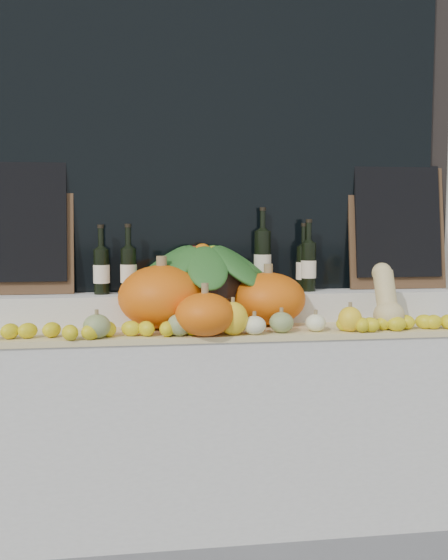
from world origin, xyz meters
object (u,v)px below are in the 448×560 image
(butternut_squash, at_px, (387,300))
(wine_bottle_tall, at_px, (262,260))
(pumpkin_right, at_px, (268,299))
(pumpkin_left, at_px, (162,297))
(produce_bowl, at_px, (203,268))

(butternut_squash, relative_size, wine_bottle_tall, 0.71)
(pumpkin_right, height_order, wine_bottle_tall, wine_bottle_tall)
(pumpkin_left, bearing_deg, butternut_squash, -7.23)
(pumpkin_left, xyz_separation_m, butternut_squash, (0.99, -0.13, -0.02))
(pumpkin_right, xyz_separation_m, butternut_squash, (0.50, -0.15, 0.00))
(pumpkin_left, distance_m, butternut_squash, 1.00)
(butternut_squash, xyz_separation_m, wine_bottle_tall, (-0.49, 0.35, 0.16))
(pumpkin_right, relative_size, butternut_squash, 1.20)
(produce_bowl, bearing_deg, wine_bottle_tall, 10.74)
(pumpkin_right, bearing_deg, wine_bottle_tall, 86.09)
(pumpkin_left, height_order, wine_bottle_tall, wine_bottle_tall)
(butternut_squash, bearing_deg, pumpkin_left, 172.77)
(pumpkin_left, height_order, pumpkin_right, pumpkin_left)
(pumpkin_left, distance_m, pumpkin_right, 0.49)
(pumpkin_left, relative_size, pumpkin_right, 1.13)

